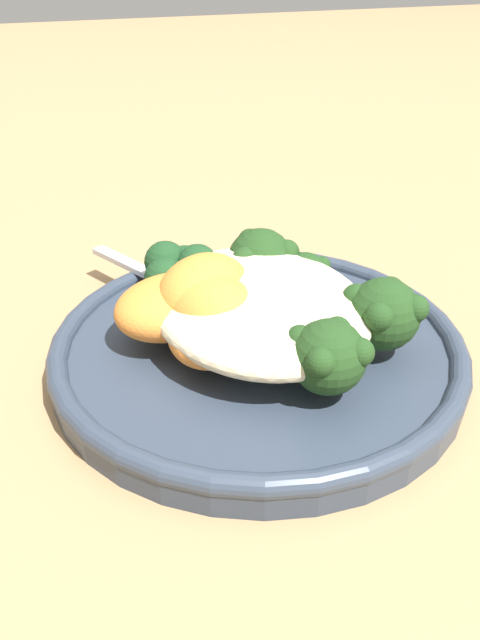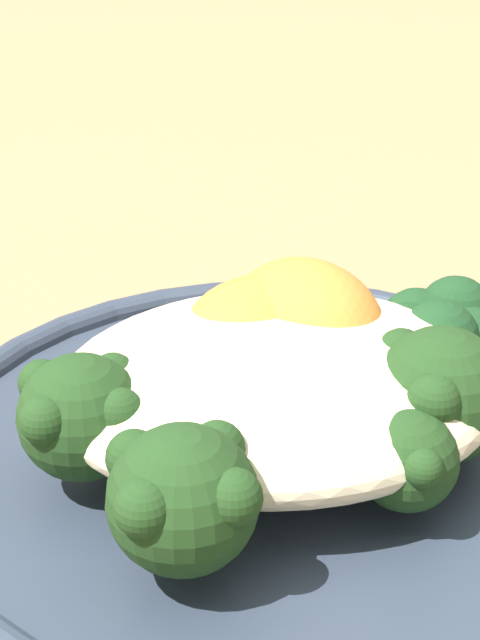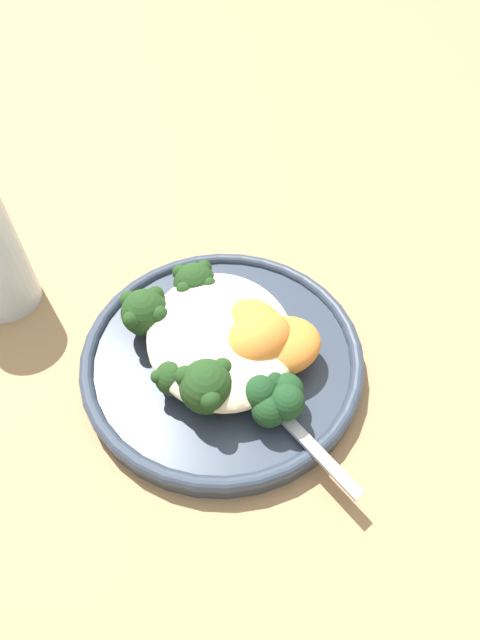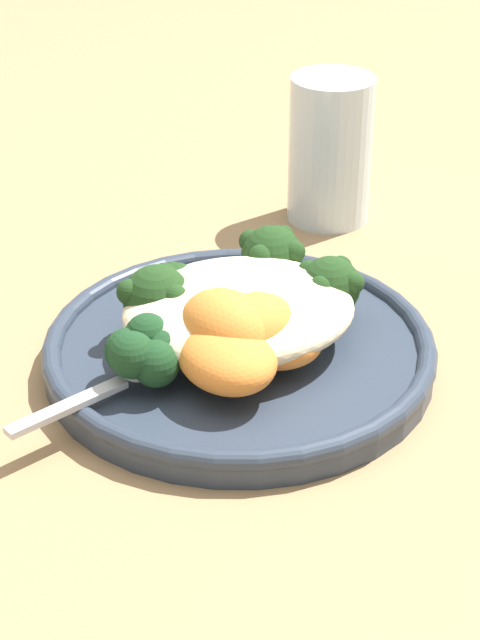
% 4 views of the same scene
% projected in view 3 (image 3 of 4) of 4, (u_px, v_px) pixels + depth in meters
% --- Properties ---
extents(ground_plane, '(4.00, 4.00, 0.00)m').
position_uv_depth(ground_plane, '(230.00, 362.00, 0.44)').
color(ground_plane, '#9E7A51').
extents(plate, '(0.24, 0.24, 0.02)m').
position_uv_depth(plate, '(223.00, 357.00, 0.43)').
color(plate, '#2D3847').
rests_on(plate, ground_plane).
extents(quinoa_mound, '(0.14, 0.12, 0.04)m').
position_uv_depth(quinoa_mound, '(221.00, 340.00, 0.41)').
color(quinoa_mound, beige).
rests_on(quinoa_mound, plate).
extents(broccoli_stalk_0, '(0.11, 0.06, 0.04)m').
position_uv_depth(broccoli_stalk_0, '(202.00, 294.00, 0.44)').
color(broccoli_stalk_0, '#8EB25B').
rests_on(broccoli_stalk_0, plate).
extents(broccoli_stalk_1, '(0.07, 0.11, 0.04)m').
position_uv_depth(broccoli_stalk_1, '(154.00, 315.00, 0.42)').
color(broccoli_stalk_1, '#8EB25B').
rests_on(broccoli_stalk_1, plate).
extents(broccoli_stalk_2, '(0.06, 0.09, 0.03)m').
position_uv_depth(broccoli_stalk_2, '(188.00, 369.00, 0.39)').
color(broccoli_stalk_2, '#8EB25B').
rests_on(broccoli_stalk_2, plate).
extents(broccoli_stalk_3, '(0.09, 0.07, 0.04)m').
position_uv_depth(broccoli_stalk_3, '(211.00, 380.00, 0.38)').
color(broccoli_stalk_3, '#8EB25B').
rests_on(broccoli_stalk_3, plate).
extents(sweet_potato_chunk_0, '(0.07, 0.07, 0.05)m').
position_uv_depth(sweet_potato_chunk_0, '(258.00, 342.00, 0.40)').
color(sweet_potato_chunk_0, orange).
rests_on(sweet_potato_chunk_0, plate).
extents(sweet_potato_chunk_1, '(0.07, 0.07, 0.03)m').
position_uv_depth(sweet_potato_chunk_1, '(257.00, 321.00, 0.42)').
color(sweet_potato_chunk_1, orange).
rests_on(sweet_potato_chunk_1, plate).
extents(sweet_potato_chunk_2, '(0.07, 0.07, 0.04)m').
position_uv_depth(sweet_potato_chunk_2, '(254.00, 329.00, 0.41)').
color(sweet_potato_chunk_2, orange).
rests_on(sweet_potato_chunk_2, plate).
extents(sweet_potato_chunk_3, '(0.07, 0.08, 0.03)m').
position_uv_depth(sweet_potato_chunk_3, '(281.00, 346.00, 0.40)').
color(sweet_potato_chunk_3, orange).
rests_on(sweet_potato_chunk_3, plate).
extents(kale_tuft, '(0.05, 0.05, 0.03)m').
position_uv_depth(kale_tuft, '(274.00, 396.00, 0.38)').
color(kale_tuft, '#193D1E').
rests_on(kale_tuft, plate).
extents(spoon, '(0.11, 0.06, 0.01)m').
position_uv_depth(spoon, '(283.00, 415.00, 0.38)').
color(spoon, '#B7B7BC').
rests_on(spoon, plate).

